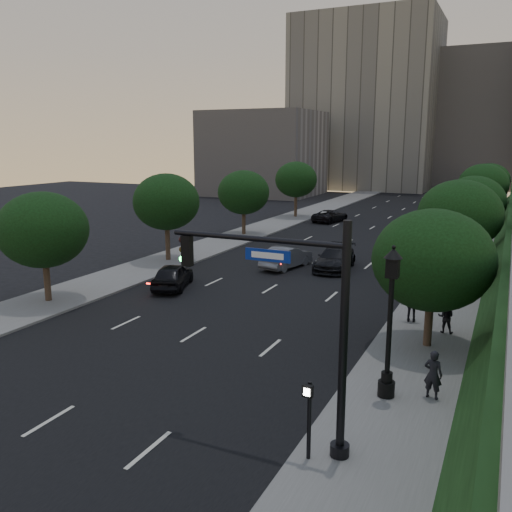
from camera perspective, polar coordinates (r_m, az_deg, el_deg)
The scene contains 27 objects.
ground at distance 22.45m, azimuth -13.45°, elevation -12.09°, with size 160.00×160.00×0.00m, color black.
road_surface at distance 48.51m, azimuth 9.12°, elevation 1.11°, with size 16.00×140.00×0.02m, color black.
sidewalk_right at distance 46.78m, azimuth 21.26°, elevation 0.11°, with size 4.50×140.00×0.15m, color slate.
sidewalk_left at distance 52.22m, azimuth -1.73°, elevation 2.09°, with size 4.50×140.00×0.15m, color slate.
office_block_left at distance 111.40m, azimuth 11.54°, elevation 15.33°, with size 26.00×20.00×32.00m, color gray.
office_block_mid at distance 118.11m, azimuth 22.39°, elevation 13.03°, with size 22.00×18.00×26.00m, color #A8A09A.
office_block_filler at distance 94.34m, azimuth 0.77°, elevation 10.74°, with size 18.00×16.00×14.00m, color #A8A09A.
tree_right_a at distance 24.51m, azimuth 18.11°, elevation -0.41°, with size 5.20×5.20×6.24m.
tree_right_b at distance 36.22m, azimuth 20.65°, elevation 4.05°, with size 5.20×5.20×6.74m.
tree_right_c at distance 49.17m, azimuth 21.93°, elevation 5.27°, with size 5.20×5.20×6.24m.
tree_right_d at distance 63.05m, azimuth 22.81°, elevation 6.94°, with size 5.20×5.20×6.74m.
tree_right_e at distance 78.04m, azimuth 23.34°, elevation 7.33°, with size 5.20×5.20×6.24m.
tree_left_a at distance 32.37m, azimuth -21.52°, elevation 2.57°, with size 5.00×5.00×6.34m.
tree_left_b at distance 41.38m, azimuth -9.42°, elevation 5.64°, with size 5.00×5.00×6.71m.
tree_left_c at distance 52.58m, azimuth -1.31°, elevation 6.71°, with size 5.00×5.00×6.34m.
tree_left_d at distance 65.33m, azimuth 4.23°, elevation 8.03°, with size 5.00×5.00×6.71m.
traffic_signal_mast at distance 15.58m, azimuth 5.30°, elevation -8.18°, with size 5.68×0.56×7.00m.
street_lamp at distance 19.50m, azimuth 13.86°, elevation -7.53°, with size 0.64×0.64×5.62m.
pedestrian_signal at distance 15.85m, azimuth 5.56°, elevation -16.17°, with size 0.30×0.33×2.50m.
sedan_near_left at distance 34.31m, azimuth -8.77°, elevation -2.06°, with size 1.87×4.64×1.58m, color black.
sedan_mid_left at distance 39.38m, azimuth 3.23°, elevation -0.12°, with size 1.67×4.80×1.58m, color slate.
sedan_far_left at distance 62.47m, azimuth 7.83°, elevation 4.21°, with size 2.34×5.08×1.41m, color black.
sedan_near_right at distance 39.25m, azimuth 8.30°, elevation -0.27°, with size 2.22×5.45×1.58m, color black.
sedan_far_right at distance 59.62m, azimuth 17.41°, elevation 3.48°, with size 1.85×4.60×1.57m, color slate.
pedestrian_a at distance 20.37m, azimuth 18.14°, elevation -11.76°, with size 0.65×0.42×1.77m, color black.
pedestrian_b at distance 27.20m, azimuth 19.36°, elevation -6.07°, with size 0.75×0.58×1.54m, color black.
pedestrian_c at distance 28.25m, azimuth 16.13°, elevation -4.90°, with size 1.06×0.44×1.81m, color black.
Camera 1 is at (13.12, -15.83, 9.03)m, focal length 38.00 mm.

